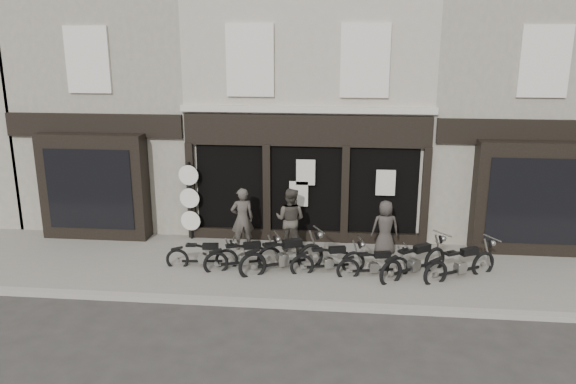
# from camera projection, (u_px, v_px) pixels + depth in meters

# --- Properties ---
(ground_plane) EXTENTS (90.00, 90.00, 0.00)m
(ground_plane) POSITION_uv_depth(u_px,v_px,m) (297.00, 284.00, 14.13)
(ground_plane) COLOR #2D2B28
(ground_plane) RESTS_ON ground
(pavement) EXTENTS (30.00, 4.20, 0.12)m
(pavement) POSITION_uv_depth(u_px,v_px,m) (300.00, 268.00, 14.97)
(pavement) COLOR slate
(pavement) RESTS_ON ground_plane
(kerb) EXTENTS (30.00, 0.25, 0.13)m
(kerb) POSITION_uv_depth(u_px,v_px,m) (292.00, 305.00, 12.91)
(kerb) COLOR gray
(kerb) RESTS_ON ground_plane
(central_building) EXTENTS (7.30, 6.22, 8.34)m
(central_building) POSITION_uv_depth(u_px,v_px,m) (313.00, 98.00, 18.77)
(central_building) COLOR #AEA795
(central_building) RESTS_ON ground
(neighbour_left) EXTENTS (5.60, 6.73, 8.34)m
(neighbour_left) POSITION_uv_depth(u_px,v_px,m) (129.00, 97.00, 19.35)
(neighbour_left) COLOR gray
(neighbour_left) RESTS_ON ground
(neighbour_right) EXTENTS (5.60, 6.73, 8.34)m
(neighbour_right) POSITION_uv_depth(u_px,v_px,m) (509.00, 101.00, 18.10)
(neighbour_right) COLOR gray
(neighbour_right) RESTS_ON ground
(motorcycle_0) EXTENTS (1.93, 0.53, 0.92)m
(motorcycle_0) POSITION_uv_depth(u_px,v_px,m) (203.00, 258.00, 14.90)
(motorcycle_0) COLOR black
(motorcycle_0) RESTS_ON ground
(motorcycle_1) EXTENTS (1.99, 1.03, 1.00)m
(motorcycle_1) POSITION_uv_depth(u_px,v_px,m) (244.00, 258.00, 14.75)
(motorcycle_1) COLOR black
(motorcycle_1) RESTS_ON ground
(motorcycle_2) EXTENTS (2.17, 1.41, 1.14)m
(motorcycle_2) POSITION_uv_depth(u_px,v_px,m) (283.00, 259.00, 14.59)
(motorcycle_2) COLOR black
(motorcycle_2) RESTS_ON ground
(motorcycle_3) EXTENTS (1.95, 0.81, 0.96)m
(motorcycle_3) POSITION_uv_depth(u_px,v_px,m) (329.00, 262.00, 14.56)
(motorcycle_3) COLOR black
(motorcycle_3) RESTS_ON ground
(motorcycle_4) EXTENTS (1.88, 0.67, 0.91)m
(motorcycle_4) POSITION_uv_depth(u_px,v_px,m) (374.00, 267.00, 14.32)
(motorcycle_4) COLOR black
(motorcycle_4) RESTS_ON ground
(motorcycle_5) EXTENTS (1.91, 1.64, 1.09)m
(motorcycle_5) POSITION_uv_depth(u_px,v_px,m) (414.00, 264.00, 14.31)
(motorcycle_5) COLOR black
(motorcycle_5) RESTS_ON ground
(motorcycle_6) EXTENTS (2.02, 1.36, 1.07)m
(motorcycle_6) POSITION_uv_depth(u_px,v_px,m) (461.00, 266.00, 14.17)
(motorcycle_6) COLOR black
(motorcycle_6) RESTS_ON ground
(man_left) EXTENTS (0.77, 0.64, 1.81)m
(man_left) POSITION_uv_depth(u_px,v_px,m) (242.00, 219.00, 15.97)
(man_left) COLOR #403B35
(man_left) RESTS_ON pavement
(man_centre) EXTENTS (1.03, 0.89, 1.83)m
(man_centre) POSITION_uv_depth(u_px,v_px,m) (290.00, 219.00, 15.91)
(man_centre) COLOR #3F3A32
(man_centre) RESTS_ON pavement
(man_right) EXTENTS (0.82, 0.60, 1.56)m
(man_right) POSITION_uv_depth(u_px,v_px,m) (385.00, 228.00, 15.63)
(man_right) COLOR #36312D
(man_right) RESTS_ON pavement
(advert_sign_post) EXTENTS (0.61, 0.39, 2.49)m
(advert_sign_post) POSITION_uv_depth(u_px,v_px,m) (190.00, 204.00, 16.75)
(advert_sign_post) COLOR black
(advert_sign_post) RESTS_ON ground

